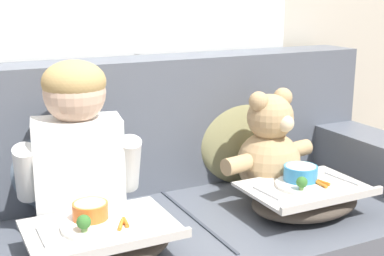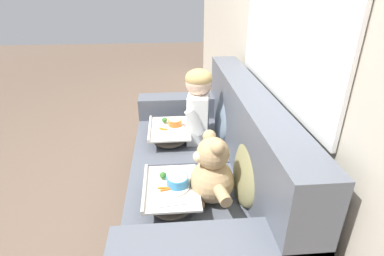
{
  "view_description": "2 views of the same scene",
  "coord_description": "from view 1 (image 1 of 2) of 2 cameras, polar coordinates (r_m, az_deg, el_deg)",
  "views": [
    {
      "loc": [
        -0.81,
        -1.65,
        1.21
      ],
      "look_at": [
        0.08,
        0.13,
        0.69
      ],
      "focal_mm": 50.0,
      "sensor_mm": 36.0,
      "label": 1
    },
    {
      "loc": [
        1.8,
        -0.18,
        1.58
      ],
      "look_at": [
        0.1,
        -0.04,
        0.74
      ],
      "focal_mm": 28.0,
      "sensor_mm": 36.0,
      "label": 2
    }
  ],
  "objects": [
    {
      "name": "throw_pillow_behind_child",
      "position": [
        2.06,
        -13.51,
        -2.96
      ],
      "size": [
        0.43,
        0.21,
        0.44
      ],
      "color": "slate",
      "rests_on": "couch"
    },
    {
      "name": "child_figure",
      "position": [
        1.82,
        -12.15,
        -1.21
      ],
      "size": [
        0.43,
        0.23,
        0.59
      ],
      "color": "white",
      "rests_on": "couch"
    },
    {
      "name": "lap_tray_child",
      "position": [
        1.69,
        -9.64,
        -11.73
      ],
      "size": [
        0.45,
        0.33,
        0.17
      ],
      "color": "#473D33",
      "rests_on": "child_figure"
    },
    {
      "name": "teddy_bear",
      "position": [
        2.17,
        8.33,
        -2.37
      ],
      "size": [
        0.46,
        0.33,
        0.43
      ],
      "color": "tan",
      "rests_on": "couch"
    },
    {
      "name": "couch",
      "position": [
        2.1,
        -1.33,
        -10.24
      ],
      "size": [
        1.99,
        0.93,
        0.94
      ],
      "color": "#565B66",
      "rests_on": "ground_plane"
    },
    {
      "name": "throw_pillow_behind_teddy",
      "position": [
        2.34,
        5.24,
        -0.49
      ],
      "size": [
        0.45,
        0.21,
        0.46
      ],
      "color": "#898456",
      "rests_on": "couch"
    },
    {
      "name": "lap_tray_teddy",
      "position": [
        2.03,
        11.93,
        -7.27
      ],
      "size": [
        0.44,
        0.32,
        0.17
      ],
      "color": "#473D33",
      "rests_on": "teddy_bear"
    }
  ]
}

